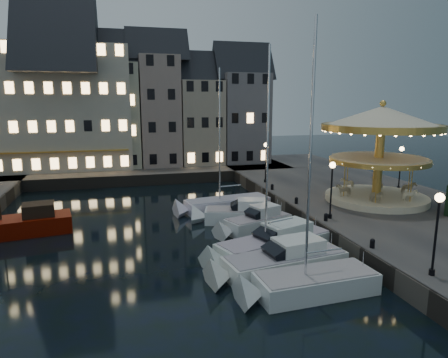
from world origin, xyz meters
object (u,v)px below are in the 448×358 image
object	(u,v)px
streetlamp_c	(266,157)
motorboat_a	(306,285)
bollard_c	(296,200)
motorboat_e	(238,215)
streetlamp_b	(332,182)
streetlamp_d	(401,162)
bollard_d	(272,187)
red_fishing_boat	(20,226)
motorboat_b	(279,263)
streetlamp_a	(437,222)
carousel	(381,136)
bollard_b	(326,217)
motorboat_f	(222,205)
motorboat_d	(254,224)
motorboat_c	(270,245)
bollard_a	(372,243)

from	to	relation	value
streetlamp_c	motorboat_a	bearing A→B (deg)	-105.10
bollard_c	motorboat_e	bearing A→B (deg)	177.86
streetlamp_c	motorboat_e	xyz separation A→B (m)	(-5.63, -8.81, -3.38)
streetlamp_b	streetlamp_d	xyz separation A→B (m)	(11.30, 7.00, 0.00)
bollard_d	red_fishing_boat	xyz separation A→B (m)	(-21.50, -4.12, -0.90)
motorboat_a	motorboat_b	xyz separation A→B (m)	(-0.36, 2.71, 0.10)
streetlamp_a	carousel	distance (m)	15.36
bollard_c	bollard_d	bearing A→B (deg)	90.00
streetlamp_c	bollard_d	xyz separation A→B (m)	(-0.60, -3.50, -2.41)
streetlamp_d	streetlamp_b	bearing A→B (deg)	-148.22
streetlamp_c	bollard_d	world-z (taller)	streetlamp_c
bollard_c	motorboat_a	xyz separation A→B (m)	(-5.21, -12.53, -1.06)
bollard_b	motorboat_f	bearing A→B (deg)	121.96
motorboat_f	streetlamp_a	bearing A→B (deg)	-71.60
streetlamp_b	motorboat_d	xyz separation A→B (m)	(-5.16, 2.07, -3.38)
red_fishing_boat	streetlamp_c	bearing A→B (deg)	19.02
motorboat_c	streetlamp_d	bearing A→B (deg)	29.38
motorboat_c	motorboat_f	distance (m)	10.82
bollard_b	motorboat_f	distance (m)	10.42
bollard_a	motorboat_d	size ratio (longest dim) A/B	0.09
streetlamp_a	motorboat_a	bearing A→B (deg)	161.24
motorboat_f	motorboat_c	bearing A→B (deg)	-87.43
motorboat_e	bollard_a	bearing A→B (deg)	-64.78
motorboat_f	streetlamp_d	bearing A→B (deg)	-4.25
streetlamp_c	bollard_c	world-z (taller)	streetlamp_c
motorboat_d	red_fishing_boat	size ratio (longest dim) A/B	0.80
streetlamp_c	bollard_d	size ratio (longest dim) A/B	7.32
streetlamp_a	bollard_b	xyz separation A→B (m)	(-0.60, 9.50, -2.41)
bollard_c	streetlamp_a	bearing A→B (deg)	-87.63
bollard_b	motorboat_c	bearing A→B (deg)	-158.03
streetlamp_b	streetlamp_c	bearing A→B (deg)	90.00
streetlamp_d	bollard_b	bearing A→B (deg)	-147.78
motorboat_b	streetlamp_c	bearing A→B (deg)	71.85
bollard_a	bollard_b	bearing A→B (deg)	90.00
streetlamp_a	red_fishing_boat	bearing A→B (deg)	144.29
streetlamp_b	bollard_d	world-z (taller)	streetlamp_b
motorboat_b	motorboat_f	xyz separation A→B (m)	(0.08, 13.61, -0.11)
motorboat_f	carousel	world-z (taller)	motorboat_f
bollard_a	motorboat_d	bearing A→B (deg)	119.46
bollard_c	streetlamp_d	bearing A→B (deg)	11.86
carousel	bollard_b	bearing A→B (deg)	-149.47
bollard_c	bollard_d	distance (m)	5.50
bollard_a	motorboat_c	world-z (taller)	motorboat_c
bollard_d	motorboat_e	xyz separation A→B (m)	(-5.03, -5.31, -0.96)
bollard_d	motorboat_d	world-z (taller)	motorboat_d
motorboat_f	bollard_c	bearing A→B (deg)	-34.65
streetlamp_d	bollard_d	bearing A→B (deg)	165.85
motorboat_d	motorboat_f	bearing A→B (deg)	98.47
motorboat_e	streetlamp_a	bearing A→B (deg)	-69.01
streetlamp_a	motorboat_b	xyz separation A→B (m)	(-6.17, 4.69, -3.37)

